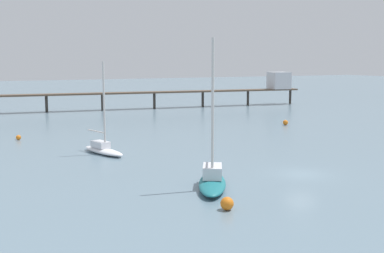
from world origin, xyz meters
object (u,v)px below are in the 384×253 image
Objects in this scene: sailboat_teal at (212,179)px; mooring_buoy_inner at (18,137)px; mooring_buoy_far at (227,204)px; sailboat_white at (103,148)px; mooring_buoy_mid at (285,122)px; pier at (183,88)px.

sailboat_teal is 18.34× the size of mooring_buoy_inner.
sailboat_teal is 12.89× the size of mooring_buoy_far.
sailboat_teal reaches higher than sailboat_white.
sailboat_white is at bearing -62.99° from mooring_buoy_inner.
sailboat_teal is 36.72m from mooring_buoy_mid.
sailboat_teal is 5.27m from mooring_buoy_far.
mooring_buoy_inner is (-9.80, 29.13, -0.43)m from sailboat_teal.
sailboat_teal reaches higher than mooring_buoy_inner.
pier is 60.90m from sailboat_teal.
pier is 108.45× the size of mooring_buoy_mid.
sailboat_white is 15.47× the size of mooring_buoy_inner.
mooring_buoy_far is (1.64, -21.46, -0.19)m from sailboat_white.
pier is at bearing 66.42° from sailboat_teal.
sailboat_white reaches higher than mooring_buoy_mid.
sailboat_teal reaches higher than pier.
mooring_buoy_inner is (-36.09, 3.50, -0.08)m from mooring_buoy_mid.
pier is 30.37m from mooring_buoy_mid.
pier is 137.85× the size of mooring_buoy_inner.
mooring_buoy_far reaches higher than mooring_buoy_inner.
sailboat_teal is at bearing -113.58° from pier.
sailboat_white is 14.19m from mooring_buoy_inner.
mooring_buoy_far is at bearing -113.21° from pier.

